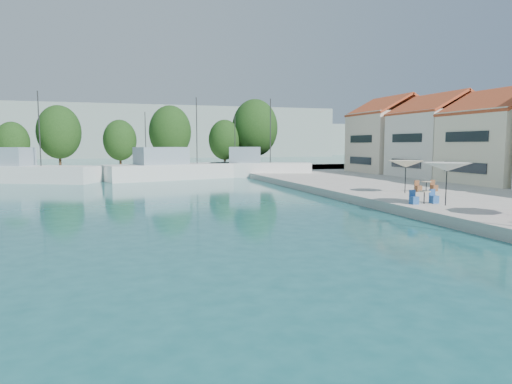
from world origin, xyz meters
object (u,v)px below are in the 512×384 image
object	(u,v)px
umbrella_white	(447,167)
trawler_03	(180,170)
umbrella_cream	(406,164)
trawler_02	(26,173)
trawler_04	(258,169)

from	to	relation	value
umbrella_white	trawler_03	bearing A→B (deg)	108.17
trawler_03	umbrella_cream	distance (m)	29.60
trawler_02	trawler_04	distance (m)	26.60
umbrella_white	umbrella_cream	world-z (taller)	umbrella_white
umbrella_cream	trawler_03	bearing A→B (deg)	115.71
trawler_02	trawler_04	bearing A→B (deg)	26.85
trawler_02	umbrella_cream	size ratio (longest dim) A/B	5.90
trawler_02	umbrella_white	size ratio (longest dim) A/B	5.63
trawler_02	trawler_04	world-z (taller)	same
umbrella_white	umbrella_cream	size ratio (longest dim) A/B	1.05
trawler_03	umbrella_cream	world-z (taller)	trawler_03
trawler_02	umbrella_cream	xyz separation A→B (m)	(29.57, -26.30, 1.65)
trawler_02	trawler_03	xyz separation A→B (m)	(16.75, 0.33, -0.00)
trawler_02	trawler_03	distance (m)	16.75
trawler_02	trawler_04	xyz separation A→B (m)	(26.59, 0.42, 0.00)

